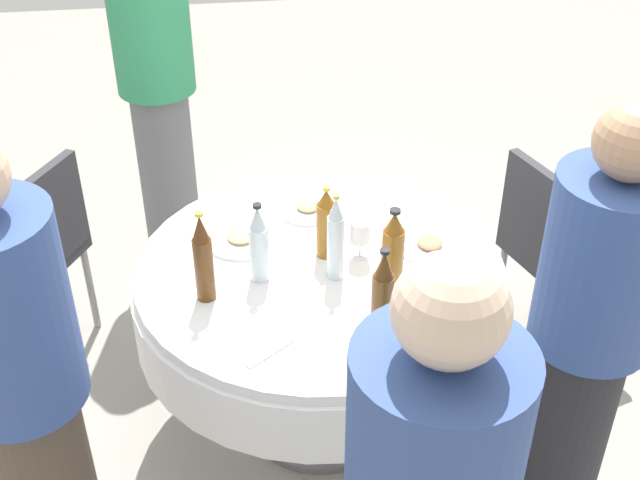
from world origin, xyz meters
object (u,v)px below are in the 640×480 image
wine_glass_far (422,288)px  bottle_clear_outer (259,245)px  bottle_brown_south (203,259)px  person_inner (586,341)px  chair_east (553,243)px  bottle_brown_far (383,291)px  person_outer (25,399)px  person_far (158,95)px  plate_west (308,209)px  dining_table (320,299)px  bottle_dark_green_inner (400,320)px  plate_north (241,239)px  bottle_amber_right (393,252)px  chair_south (34,247)px  bottle_clear_east (336,240)px  plate_left (429,246)px  bottle_amber_rear (326,224)px  wine_glass_rear (360,232)px

wine_glass_far → bottle_clear_outer: bearing=-117.4°
bottle_brown_south → person_inner: size_ratio=0.21×
chair_east → bottle_brown_far: bearing=-69.8°
person_outer → person_far: bearing=-45.2°
plate_west → person_outer: size_ratio=0.13×
dining_table → person_outer: person_outer is taller
bottle_brown_south → person_outer: (0.49, -0.47, -0.05)m
bottle_dark_green_inner → plate_north: size_ratio=1.21×
bottle_brown_far → bottle_clear_outer: bearing=-129.8°
bottle_dark_green_inner → wine_glass_far: (-0.18, 0.11, -0.04)m
plate_north → bottle_brown_far: bearing=38.3°
bottle_amber_right → person_outer: (0.46, -1.07, -0.04)m
bottle_brown_far → person_far: 1.68m
chair_east → chair_south: bearing=-114.9°
chair_east → bottle_amber_right: bearing=-76.1°
bottle_clear_outer → person_far: 1.29m
bottle_clear_east → person_inner: person_inner is taller
person_far → bottle_brown_south: bearing=-107.6°
bottle_brown_far → plate_left: bearing=146.8°
plate_west → chair_south: size_ratio=0.24×
bottle_dark_green_inner → wine_glass_far: size_ratio=2.12×
bottle_amber_right → bottle_clear_outer: (-0.11, -0.42, -0.01)m
bottle_clear_outer → bottle_brown_far: (0.29, 0.35, -0.00)m
bottle_clear_outer → bottle_amber_rear: bearing=113.7°
wine_glass_far → wine_glass_rear: 0.35m
dining_table → bottle_clear_outer: bottle_clear_outer is taller
bottle_amber_right → bottle_amber_rear: bearing=-139.8°
person_far → chair_east: (0.87, 1.54, -0.34)m
bottle_amber_rear → bottle_clear_east: bearing=5.7°
bottle_clear_outer → chair_east: (-0.36, 1.18, -0.35)m
wine_glass_rear → bottle_dark_green_inner: bearing=2.5°
person_outer → bottle_brown_far: bearing=-110.2°
bottle_clear_outer → bottle_brown_south: 0.20m
plate_north → plate_west: (-0.17, 0.26, 0.00)m
bottle_amber_rear → person_inner: 0.91m
dining_table → plate_left: 0.42m
wine_glass_far → plate_left: wine_glass_far is taller
bottle_brown_south → wine_glass_far: size_ratio=2.34×
bottle_dark_green_inner → bottle_brown_south: 0.65m
bottle_clear_east → person_inner: (0.50, 0.65, -0.08)m
bottle_brown_south → wine_glass_rear: size_ratio=2.29×
bottle_amber_right → bottle_brown_far: 0.19m
person_inner → wine_glass_rear: bearing=-97.9°
dining_table → bottle_amber_right: 0.39m
dining_table → wine_glass_far: bearing=42.8°
bottle_clear_outer → person_inner: person_inner is taller
bottle_amber_rear → chair_south: size_ratio=0.31×
wine_glass_rear → person_outer: bearing=-57.1°
plate_west → person_far: 1.03m
person_outer → dining_table: bearing=-90.0°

